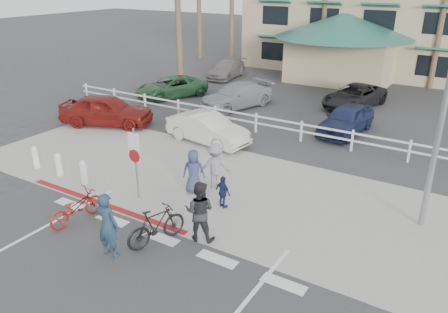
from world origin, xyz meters
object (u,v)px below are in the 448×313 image
Objects in this scene: bike_black at (156,226)px; car_white_sedan at (208,128)px; car_red_compact at (106,110)px; sign_post at (136,160)px; bike_red at (76,207)px.

bike_black is 0.46× the size of car_white_sedan.
sign_post is at bearing -149.88° from car_red_compact.
bike_red is 0.46× the size of car_white_sedan.
bike_red is at bearing -169.03° from car_white_sedan.
bike_red is (-0.60, -2.21, -0.95)m from sign_post.
bike_red is 0.99× the size of bike_black.
bike_red is 0.40× the size of car_red_compact.
bike_black is (2.96, 0.38, 0.08)m from bike_red.
car_red_compact is (-9.23, 7.13, 0.23)m from bike_black.
car_red_compact is at bearing -19.02° from bike_black.
sign_post is 8.71m from car_red_compact.
bike_black is 11.67m from car_red_compact.
car_red_compact is at bearing 103.92° from car_white_sedan.
car_white_sedan is (-0.98, 5.89, -0.76)m from sign_post.
car_red_compact is (-5.90, -0.58, 0.12)m from car_white_sedan.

